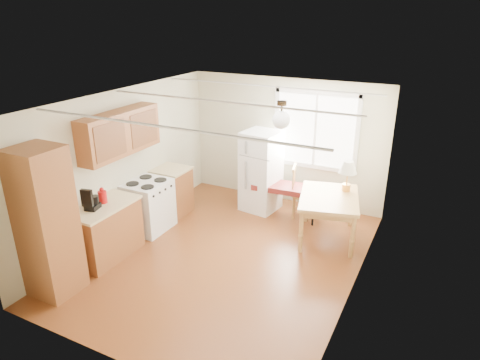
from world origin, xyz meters
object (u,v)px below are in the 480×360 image
Objects in this scene: dining_table at (329,202)px; chair at (298,188)px; refrigerator at (261,171)px; bench at (288,189)px.

dining_table is 0.96m from chair.
refrigerator reaches higher than bench.
bench is at bearing -174.46° from chair.
bench is 0.18m from chair.
bench is (0.60, -0.05, -0.24)m from refrigerator.
chair is at bearing 127.68° from dining_table.
bench is 0.94× the size of dining_table.
refrigerator is at bearing 144.73° from dining_table.
dining_table reaches higher than bench.
bench is 1.37× the size of chair.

